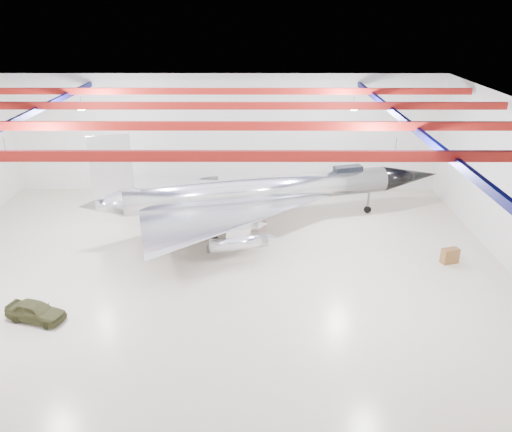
{
  "coord_description": "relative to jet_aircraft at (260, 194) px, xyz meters",
  "views": [
    {
      "loc": [
        2.91,
        -30.79,
        16.78
      ],
      "look_at": [
        2.84,
        2.0,
        2.74
      ],
      "focal_mm": 35.0,
      "sensor_mm": 36.0,
      "label": 1
    }
  ],
  "objects": [
    {
      "name": "tool_chest",
      "position": [
        0.28,
        -0.23,
        -2.5
      ],
      "size": [
        0.53,
        0.53,
        0.36
      ],
      "primitive_type": "cylinder",
      "rotation": [
        0.0,
        0.0,
        0.41
      ],
      "color": "#A31013",
      "rests_on": "floor"
    },
    {
      "name": "floor",
      "position": [
        -3.14,
        -6.63,
        -2.68
      ],
      "size": [
        40.0,
        40.0,
        0.0
      ],
      "primitive_type": "plane",
      "color": "beige",
      "rests_on": "ground"
    },
    {
      "name": "crate_ply",
      "position": [
        -6.76,
        -0.64,
        -2.52
      ],
      "size": [
        0.54,
        0.47,
        0.33
      ],
      "primitive_type": "cube",
      "rotation": [
        0.0,
        0.0,
        0.2
      ],
      "color": "olive",
      "rests_on": "floor"
    },
    {
      "name": "oil_barrel",
      "position": [
        -5.96,
        -0.87,
        -2.5
      ],
      "size": [
        0.59,
        0.51,
        0.36
      ],
      "primitive_type": "cube",
      "rotation": [
        0.0,
        0.0,
        0.21
      ],
      "color": "olive",
      "rests_on": "floor"
    },
    {
      "name": "toolbox_red",
      "position": [
        -6.21,
        1.74,
        -2.51
      ],
      "size": [
        0.49,
        0.4,
        0.34
      ],
      "primitive_type": "cube",
      "rotation": [
        0.0,
        0.0,
        -0.02
      ],
      "color": "#A31013",
      "rests_on": "floor"
    },
    {
      "name": "jeep",
      "position": [
        -12.88,
        -13.45,
        -2.09
      ],
      "size": [
        3.74,
        2.34,
        1.19
      ],
      "primitive_type": "imported",
      "rotation": [
        0.0,
        0.0,
        1.28
      ],
      "color": "#3C3D1E",
      "rests_on": "floor"
    },
    {
      "name": "engine_drum",
      "position": [
        -3.64,
        -4.93,
        -2.45
      ],
      "size": [
        0.66,
        0.66,
        0.47
      ],
      "primitive_type": "cylinder",
      "rotation": [
        0.0,
        0.0,
        -0.32
      ],
      "color": "#59595B",
      "rests_on": "floor"
    },
    {
      "name": "ceiling_structure",
      "position": [
        -3.14,
        -6.63,
        7.64
      ],
      "size": [
        39.5,
        29.5,
        1.08
      ],
      "color": "maroon",
      "rests_on": "ceiling"
    },
    {
      "name": "jet_aircraft",
      "position": [
        0.0,
        0.0,
        0.0
      ],
      "size": [
        29.49,
        20.98,
        8.19
      ],
      "rotation": [
        0.0,
        0.0,
        0.26
      ],
      "color": "silver",
      "rests_on": "floor"
    },
    {
      "name": "parts_bin",
      "position": [
        -0.49,
        -1.12,
        -2.46
      ],
      "size": [
        0.74,
        0.64,
        0.45
      ],
      "primitive_type": "cube",
      "rotation": [
        0.0,
        0.0,
        0.2
      ],
      "color": "olive",
      "rests_on": "floor"
    },
    {
      "name": "wall_back",
      "position": [
        -3.14,
        8.37,
        2.82
      ],
      "size": [
        40.0,
        0.0,
        40.0
      ],
      "primitive_type": "plane",
      "rotation": [
        1.57,
        0.0,
        0.0
      ],
      "color": "silver",
      "rests_on": "floor"
    },
    {
      "name": "ceiling",
      "position": [
        -3.14,
        -6.63,
        8.32
      ],
      "size": [
        40.0,
        40.0,
        0.0
      ],
      "primitive_type": "plane",
      "rotation": [
        3.14,
        0.0,
        0.0
      ],
      "color": "#0A0F38",
      "rests_on": "wall_back"
    },
    {
      "name": "desk",
      "position": [
        13.24,
        -6.52,
        -2.14
      ],
      "size": [
        1.31,
        0.91,
        1.08
      ],
      "primitive_type": "cube",
      "rotation": [
        0.0,
        0.0,
        0.3
      ],
      "color": "brown",
      "rests_on": "floor"
    }
  ]
}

